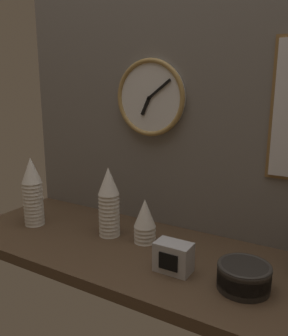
{
  "coord_description": "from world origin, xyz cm",
  "views": [
    {
      "loc": [
        56.57,
        -103.39,
        59.39
      ],
      "look_at": [
        -7.53,
        4.0,
        29.48
      ],
      "focal_mm": 38.0,
      "sensor_mm": 36.0,
      "label": 1
    }
  ],
  "objects_px": {
    "bowl_stack_right": "(244,276)",
    "napkin_dispenser": "(173,257)",
    "cup_stack_center_left": "(109,202)",
    "cup_stack_center": "(145,221)",
    "wall_clock": "(150,98)",
    "cup_stack_far_left": "(33,191)"
  },
  "relations": [
    {
      "from": "bowl_stack_right",
      "to": "napkin_dispenser",
      "type": "distance_m",
      "value": 0.22
    },
    {
      "from": "cup_stack_center_left",
      "to": "napkin_dispenser",
      "type": "distance_m",
      "value": 0.38
    },
    {
      "from": "cup_stack_center",
      "to": "wall_clock",
      "type": "bearing_deg",
      "value": 114.64
    },
    {
      "from": "wall_clock",
      "to": "napkin_dispenser",
      "type": "height_order",
      "value": "wall_clock"
    },
    {
      "from": "cup_stack_far_left",
      "to": "napkin_dispenser",
      "type": "distance_m",
      "value": 0.7
    },
    {
      "from": "wall_clock",
      "to": "napkin_dispenser",
      "type": "xyz_separation_m",
      "value": [
        0.27,
        -0.32,
        -0.49
      ]
    },
    {
      "from": "cup_stack_far_left",
      "to": "napkin_dispenser",
      "type": "relative_size",
      "value": 2.49
    },
    {
      "from": "bowl_stack_right",
      "to": "napkin_dispenser",
      "type": "height_order",
      "value": "napkin_dispenser"
    },
    {
      "from": "cup_stack_center",
      "to": "napkin_dispenser",
      "type": "height_order",
      "value": "cup_stack_center"
    },
    {
      "from": "cup_stack_center_left",
      "to": "bowl_stack_right",
      "type": "bearing_deg",
      "value": -10.8
    },
    {
      "from": "cup_stack_far_left",
      "to": "bowl_stack_right",
      "type": "xyz_separation_m",
      "value": [
        0.91,
        -0.03,
        -0.11
      ]
    },
    {
      "from": "cup_stack_center",
      "to": "bowl_stack_right",
      "type": "bearing_deg",
      "value": -16.94
    },
    {
      "from": "cup_stack_center",
      "to": "cup_stack_far_left",
      "type": "relative_size",
      "value": 0.58
    },
    {
      "from": "cup_stack_far_left",
      "to": "bowl_stack_right",
      "type": "height_order",
      "value": "cup_stack_far_left"
    },
    {
      "from": "bowl_stack_right",
      "to": "wall_clock",
      "type": "distance_m",
      "value": 0.77
    },
    {
      "from": "cup_stack_center",
      "to": "wall_clock",
      "type": "height_order",
      "value": "wall_clock"
    },
    {
      "from": "cup_stack_center",
      "to": "cup_stack_far_left",
      "type": "xyz_separation_m",
      "value": [
        -0.5,
        -0.09,
        0.06
      ]
    },
    {
      "from": "cup_stack_center_left",
      "to": "cup_stack_far_left",
      "type": "height_order",
      "value": "cup_stack_far_left"
    },
    {
      "from": "cup_stack_center",
      "to": "bowl_stack_right",
      "type": "height_order",
      "value": "cup_stack_center"
    },
    {
      "from": "cup_stack_far_left",
      "to": "bowl_stack_right",
      "type": "distance_m",
      "value": 0.92
    },
    {
      "from": "bowl_stack_right",
      "to": "wall_clock",
      "type": "relative_size",
      "value": 0.51
    },
    {
      "from": "cup_stack_center",
      "to": "cup_stack_far_left",
      "type": "bearing_deg",
      "value": -169.48
    }
  ]
}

